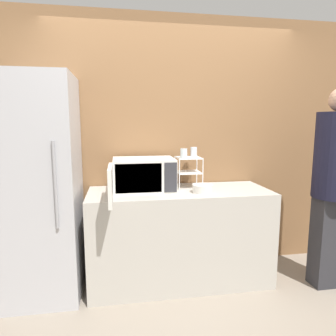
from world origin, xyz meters
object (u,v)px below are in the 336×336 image
object	(u,v)px
dish_rack	(189,166)
glass_front_left	(184,153)
glass_back_right	(194,152)
person	(335,179)
bowl	(203,189)
microwave	(142,175)
refrigerator	(41,189)

from	to	relation	value
dish_rack	glass_front_left	world-z (taller)	glass_front_left
glass_back_right	person	distance (m)	1.32
bowl	person	distance (m)	1.21
person	microwave	bearing A→B (deg)	168.07
microwave	person	size ratio (longest dim) A/B	0.46
microwave	dish_rack	xyz separation A→B (m)	(0.46, 0.09, 0.06)
glass_back_right	person	world-z (taller)	person
dish_rack	refrigerator	xyz separation A→B (m)	(-1.35, -0.15, -0.15)
microwave	glass_back_right	xyz separation A→B (m)	(0.53, 0.16, 0.19)
person	glass_front_left	bearing A→B (deg)	163.97
person	refrigerator	bearing A→B (deg)	173.35
dish_rack	microwave	bearing A→B (deg)	-169.53
glass_front_left	person	xyz separation A→B (m)	(1.33, -0.38, -0.22)
glass_front_left	bowl	world-z (taller)	glass_front_left
glass_front_left	glass_back_right	bearing A→B (deg)	46.99
bowl	refrigerator	bearing A→B (deg)	175.76
glass_back_right	person	size ratio (longest dim) A/B	0.05
dish_rack	bowl	xyz separation A→B (m)	(0.07, -0.25, -0.18)
glass_front_left	person	world-z (taller)	person
microwave	bowl	xyz separation A→B (m)	(0.54, -0.17, -0.12)
bowl	person	bearing A→B (deg)	-9.52
bowl	dish_rack	bearing A→B (deg)	106.24
dish_rack	bowl	size ratio (longest dim) A/B	1.60
microwave	glass_front_left	world-z (taller)	glass_front_left
bowl	person	world-z (taller)	person
microwave	bowl	size ratio (longest dim) A/B	4.49
microwave	bowl	distance (m)	0.57
microwave	dish_rack	size ratio (longest dim) A/B	2.81
glass_back_right	refrigerator	bearing A→B (deg)	-171.13
microwave	refrigerator	distance (m)	0.89
microwave	glass_front_left	xyz separation A→B (m)	(0.40, 0.02, 0.19)
glass_front_left	refrigerator	distance (m)	1.32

